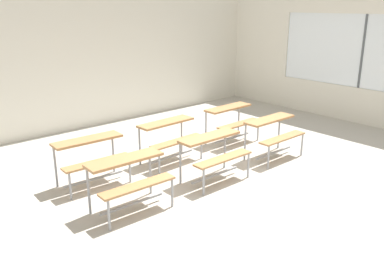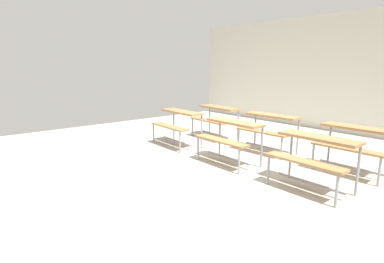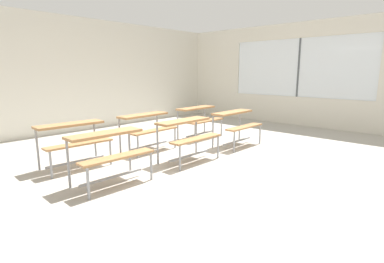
{
  "view_description": "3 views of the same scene",
  "coord_description": "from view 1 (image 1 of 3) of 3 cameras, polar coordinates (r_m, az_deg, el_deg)",
  "views": [
    {
      "loc": [
        -4.26,
        -4.03,
        2.77
      ],
      "look_at": [
        0.0,
        0.84,
        0.71
      ],
      "focal_mm": 37.74,
      "sensor_mm": 36.0,
      "label": 1
    },
    {
      "loc": [
        3.62,
        -3.54,
        1.69
      ],
      "look_at": [
        -0.97,
        0.27,
        0.42
      ],
      "focal_mm": 28.9,
      "sensor_mm": 36.0,
      "label": 2
    },
    {
      "loc": [
        -3.8,
        -3.3,
        1.6
      ],
      "look_at": [
        0.13,
        0.32,
        0.52
      ],
      "focal_mm": 28.0,
      "sensor_mm": 36.0,
      "label": 3
    }
  ],
  "objects": [
    {
      "name": "ground",
      "position": [
        6.5,
        4.92,
        -7.9
      ],
      "size": [
        10.0,
        9.0,
        0.05
      ],
      "primitive_type": "cube",
      "color": "#ADA89E"
    },
    {
      "name": "desk_bench_r1c0",
      "position": [
        6.52,
        -14.05,
        -2.7
      ],
      "size": [
        1.13,
        0.64,
        0.74
      ],
      "rotation": [
        0.0,
        0.0,
        -0.05
      ],
      "color": "#A87547",
      "rests_on": "ground"
    },
    {
      "name": "desk_bench_r0c2",
      "position": [
        7.6,
        11.49,
        0.38
      ],
      "size": [
        1.1,
        0.59,
        0.74
      ],
      "rotation": [
        0.0,
        0.0,
        -0.0
      ],
      "color": "#A87547",
      "rests_on": "ground"
    },
    {
      "name": "wall_back",
      "position": [
        9.62,
        -14.71,
        9.48
      ],
      "size": [
        10.0,
        0.12,
        3.0
      ],
      "primitive_type": "cube",
      "color": "silver",
      "rests_on": "ground"
    },
    {
      "name": "desk_bench_r1c1",
      "position": [
        7.27,
        -3.13,
        -0.06
      ],
      "size": [
        1.12,
        0.63,
        0.74
      ],
      "rotation": [
        0.0,
        0.0,
        0.03
      ],
      "color": "#A87547",
      "rests_on": "ground"
    },
    {
      "name": "desk_bench_r0c0",
      "position": [
        5.61,
        -8.84,
        -5.75
      ],
      "size": [
        1.12,
        0.62,
        0.74
      ],
      "rotation": [
        0.0,
        0.0,
        -0.03
      ],
      "color": "#A87547",
      "rests_on": "ground"
    },
    {
      "name": "desk_bench_r1c2",
      "position": [
        8.33,
        5.65,
        2.19
      ],
      "size": [
        1.11,
        0.61,
        0.74
      ],
      "rotation": [
        0.0,
        0.0,
        0.01
      ],
      "color": "#A87547",
      "rests_on": "ground"
    },
    {
      "name": "desk_bench_r0c1",
      "position": [
        6.48,
        3.15,
        -2.3
      ],
      "size": [
        1.1,
        0.6,
        0.74
      ],
      "rotation": [
        0.0,
        0.0,
        -0.01
      ],
      "color": "#A87547",
      "rests_on": "ground"
    }
  ]
}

